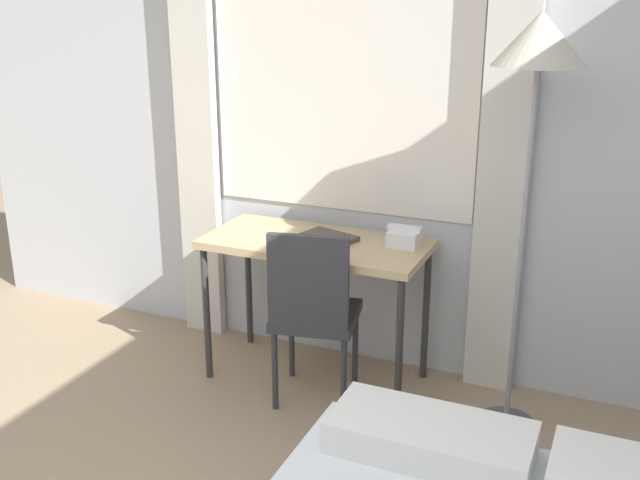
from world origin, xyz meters
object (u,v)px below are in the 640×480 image
Objects in this scene: telephone at (404,237)px; book at (328,237)px; standing_lamp at (537,75)px; desk at (316,254)px; desk_chair at (313,307)px.

telephone reaches higher than book.
book is at bearing 172.70° from standing_lamp.
desk is 3.65× the size of book.
desk_chair reaches higher than telephone.
standing_lamp reaches higher than book.
standing_lamp is at bearing -2.50° from desk_chair.
book is (-0.96, 0.12, -0.85)m from standing_lamp.
standing_lamp is at bearing -7.30° from book.
desk_chair reaches higher than desk.
desk is at bearing -150.70° from book.
desk is 0.60× the size of standing_lamp.
standing_lamp reaches higher than desk_chair.
telephone is at bearing 33.04° from desk_chair.
telephone is 0.38m from book.
standing_lamp is at bearing -17.86° from telephone.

